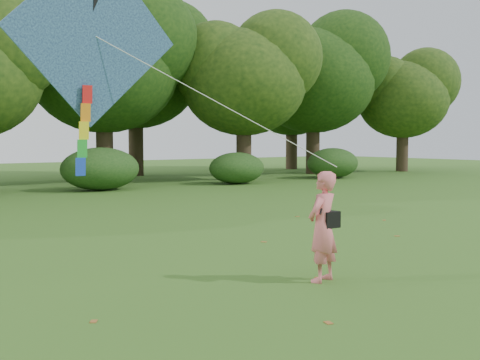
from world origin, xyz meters
TOP-DOWN VIEW (x-y plane):
  - ground at (0.00, 0.00)m, footprint 100.00×100.00m
  - man_kite_flyer at (-0.97, -0.04)m, footprint 0.74×0.60m
  - crossbody_bag at (-0.85, -0.07)m, footprint 0.43×0.20m
  - flying_kite at (-4.10, 1.45)m, footprint 4.71×1.82m
  - tree_line at (1.67, 22.88)m, footprint 54.70×15.30m
  - shrub_band at (-0.72, 17.60)m, footprint 39.15×3.22m
  - fallen_leaves at (0.20, 2.51)m, footprint 10.27×14.35m

SIDE VIEW (x-z plane):
  - ground at x=0.00m, z-range 0.00..0.00m
  - fallen_leaves at x=0.20m, z-range 0.00..0.01m
  - shrub_band at x=-0.72m, z-range -0.08..1.79m
  - man_kite_flyer at x=-0.97m, z-range 0.00..1.75m
  - crossbody_bag at x=-0.85m, z-range 0.64..1.34m
  - flying_kite at x=-4.10m, z-range 2.03..5.36m
  - tree_line at x=1.67m, z-range 0.86..10.35m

